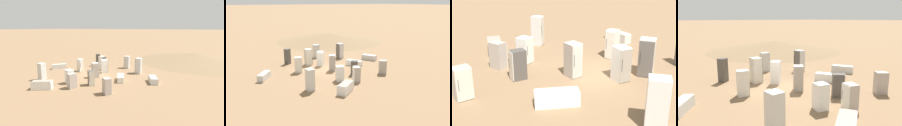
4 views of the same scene
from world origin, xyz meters
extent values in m
plane|color=#846647|center=(0.00, 0.00, 0.00)|extent=(1000.00, 1000.00, 0.00)
cone|color=#7F6647|center=(-10.10, -15.30, 0.70)|extent=(19.59, 19.59, 1.40)
cube|color=white|center=(-3.58, 0.69, 0.30)|extent=(1.38, 1.93, 0.60)
cube|color=silver|center=(-3.58, 0.69, 0.62)|extent=(1.32, 1.85, 0.04)
cube|color=silver|center=(3.99, 4.45, 0.94)|extent=(0.60, 0.66, 1.88)
cube|color=beige|center=(3.99, 4.10, 0.94)|extent=(0.57, 0.04, 1.80)
cylinder|color=#2D2D2D|center=(3.78, 4.07, 1.03)|extent=(0.02, 0.02, 0.66)
cube|color=silver|center=(-6.79, -0.33, 0.29)|extent=(1.45, 1.93, 0.59)
cube|color=#BCB7AD|center=(-6.79, -0.33, 0.61)|extent=(1.39, 1.86, 0.04)
cube|color=#A89E93|center=(-0.55, 4.90, 0.71)|extent=(0.78, 0.90, 1.41)
cube|color=silver|center=(-0.27, 4.80, 0.71)|extent=(0.28, 0.70, 1.36)
cylinder|color=#2D2D2D|center=(-0.33, 4.54, 0.78)|extent=(0.02, 0.02, 0.49)
cube|color=silver|center=(-1.78, -5.14, 0.85)|extent=(0.72, 0.62, 1.71)
cube|color=#BCB7AD|center=(-1.78, -5.46, 0.85)|extent=(0.68, 0.05, 1.64)
cylinder|color=#2D2D2D|center=(-2.03, -5.50, 0.94)|extent=(0.02, 0.02, 0.60)
cube|color=beige|center=(0.68, -2.57, 0.94)|extent=(0.76, 0.79, 1.88)
cube|color=#56514C|center=(0.31, -2.54, 0.94)|extent=(0.10, 0.71, 1.81)
cylinder|color=#2D2D2D|center=(0.30, -2.28, 1.04)|extent=(0.02, 0.02, 0.66)
cube|color=white|center=(-0.32, -1.45, 0.84)|extent=(0.97, 0.96, 1.67)
cube|color=gray|center=(-0.60, -1.70, 0.84)|extent=(0.44, 0.49, 1.61)
cylinder|color=#2D2D2D|center=(-0.78, -1.55, 0.92)|extent=(0.02, 0.02, 0.59)
cube|color=#4C4742|center=(-1.58, 3.28, 0.73)|extent=(0.89, 0.88, 1.46)
cube|color=beige|center=(-1.83, 3.53, 0.73)|extent=(0.41, 0.42, 1.40)
cylinder|color=#2D2D2D|center=(-1.72, 3.69, 0.80)|extent=(0.02, 0.02, 0.51)
cube|color=silver|center=(2.82, -0.58, 0.82)|extent=(0.82, 0.75, 1.63)
cube|color=beige|center=(2.48, -0.47, 0.82)|extent=(0.20, 0.54, 1.57)
cylinder|color=#2D2D2D|center=(2.51, -0.27, 0.90)|extent=(0.02, 0.02, 0.57)
cube|color=silver|center=(-4.21, -3.16, 0.96)|extent=(0.69, 0.79, 1.92)
cube|color=#56514C|center=(-3.87, -3.14, 0.96)|extent=(0.07, 0.73, 1.84)
cylinder|color=#2D2D2D|center=(-3.82, -3.40, 1.06)|extent=(0.02, 0.02, 0.67)
cube|color=#A89E93|center=(-4.15, 4.65, 0.71)|extent=(0.93, 0.90, 1.42)
cube|color=beige|center=(-4.33, 4.41, 0.71)|extent=(0.59, 0.46, 1.36)
cylinder|color=#2D2D2D|center=(-4.56, 4.54, 0.78)|extent=(0.02, 0.02, 0.50)
cube|color=#A89E93|center=(-0.48, 0.87, 0.85)|extent=(0.91, 0.93, 1.71)
cube|color=#BCB7AD|center=(-0.70, 0.57, 0.85)|extent=(0.50, 0.39, 1.64)
cylinder|color=#2D2D2D|center=(-0.90, 0.68, 0.94)|extent=(0.02, 0.02, 0.60)
cube|color=white|center=(0.65, 3.90, 0.72)|extent=(0.83, 0.83, 1.44)
cube|color=silver|center=(0.54, 3.56, 0.72)|extent=(0.63, 0.22, 1.38)
cylinder|color=#2D2D2D|center=(0.31, 3.60, 0.79)|extent=(0.02, 0.02, 0.50)
cube|color=white|center=(1.77, 6.38, 0.37)|extent=(1.95, 1.59, 0.75)
cube|color=gray|center=(1.77, 6.38, 0.77)|extent=(1.87, 1.53, 0.04)
cube|color=#4C4742|center=(2.51, -4.36, 0.90)|extent=(0.76, 0.76, 1.79)
cube|color=gray|center=(2.25, -4.51, 0.90)|extent=(0.30, 0.48, 1.72)
cylinder|color=#2D2D2D|center=(2.12, -4.36, 0.99)|extent=(0.02, 0.02, 0.63)
cube|color=silver|center=(6.39, -0.45, 0.30)|extent=(1.67, 1.87, 0.60)
cube|color=beige|center=(6.39, -0.45, 0.62)|extent=(1.60, 1.80, 0.04)
camera|label=1|loc=(-11.21, 16.90, 5.62)|focal=28.00mm
camera|label=2|loc=(11.54, 19.76, 7.16)|focal=35.00mm
camera|label=3|loc=(-14.29, -2.80, 6.02)|focal=50.00mm
camera|label=4|loc=(8.80, 11.25, 4.76)|focal=35.00mm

